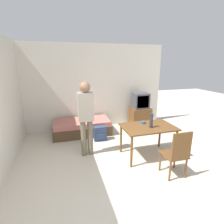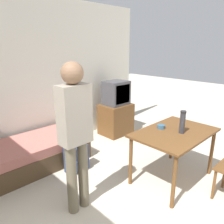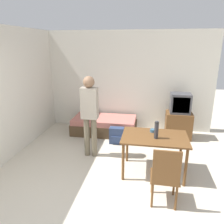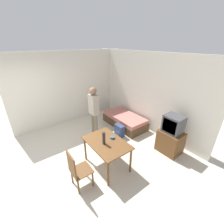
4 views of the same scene
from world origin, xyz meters
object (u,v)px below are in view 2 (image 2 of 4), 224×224
object	(u,v)px
thermos_flask	(183,121)
backpack	(77,159)
daybed	(32,154)
person_standing	(75,129)
tv	(116,111)
mate_bowl	(161,127)
dining_table	(174,138)

from	to	relation	value
thermos_flask	backpack	bearing A→B (deg)	125.90
daybed	thermos_flask	world-z (taller)	thermos_flask
person_standing	thermos_flask	distance (m)	1.46
daybed	person_standing	distance (m)	1.53
tv	mate_bowl	size ratio (longest dim) A/B	10.54
tv	mate_bowl	distance (m)	1.74
daybed	person_standing	bearing A→B (deg)	-91.37
daybed	tv	size ratio (longest dim) A/B	1.47
dining_table	mate_bowl	world-z (taller)	mate_bowl
daybed	person_standing	world-z (taller)	person_standing
backpack	mate_bowl	bearing A→B (deg)	-48.20
person_standing	mate_bowl	world-z (taller)	person_standing
daybed	thermos_flask	distance (m)	2.37
dining_table	daybed	bearing A→B (deg)	126.66
thermos_flask	person_standing	bearing A→B (deg)	158.49
mate_bowl	thermos_flask	bearing A→B (deg)	-79.84
daybed	dining_table	xyz separation A→B (m)	(1.30, -1.75, 0.44)
backpack	daybed	bearing A→B (deg)	125.32
dining_table	person_standing	world-z (taller)	person_standing
tv	backpack	size ratio (longest dim) A/B	2.85
mate_bowl	backpack	xyz separation A→B (m)	(-0.84, 0.93, -0.57)
daybed	dining_table	size ratio (longest dim) A/B	1.45
person_standing	backpack	distance (m)	1.17
daybed	thermos_flask	xyz separation A→B (m)	(1.32, -1.84, 0.70)
person_standing	backpack	size ratio (longest dim) A/B	4.23
tv	dining_table	size ratio (longest dim) A/B	0.99
dining_table	person_standing	xyz separation A→B (m)	(-1.33, 0.45, 0.37)
person_standing	mate_bowl	xyz separation A→B (m)	(1.30, -0.24, -0.25)
daybed	mate_bowl	bearing A→B (deg)	-50.62
thermos_flask	backpack	xyz separation A→B (m)	(-0.89, 1.23, -0.71)
tv	person_standing	world-z (taller)	person_standing
tv	backpack	bearing A→B (deg)	-156.67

